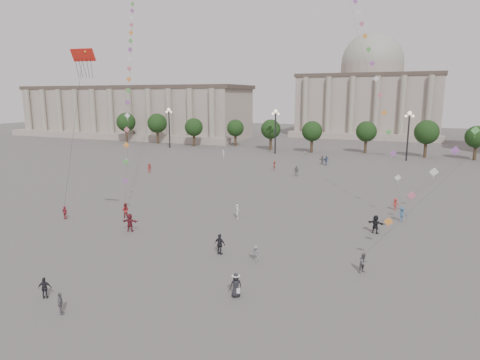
% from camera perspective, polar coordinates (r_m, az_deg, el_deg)
% --- Properties ---
extents(ground, '(360.00, 360.00, 0.00)m').
position_cam_1_polar(ground, '(36.53, -8.04, -11.20)').
color(ground, '#524F4D').
rests_on(ground, ground).
extents(hall_west, '(84.00, 26.22, 17.20)m').
position_cam_1_polar(hall_west, '(153.88, -14.20, 8.80)').
color(hall_west, gray).
rests_on(hall_west, ground).
extents(hall_central, '(48.30, 34.30, 35.50)m').
position_cam_1_polar(hall_central, '(159.03, 16.95, 10.82)').
color(hall_central, gray).
rests_on(hall_central, ground).
extents(tree_row, '(137.12, 5.12, 8.00)m').
position_cam_1_polar(tree_row, '(108.60, 13.67, 6.38)').
color(tree_row, '#35281A').
rests_on(tree_row, ground).
extents(lamp_post_far_west, '(2.00, 0.90, 10.65)m').
position_cam_1_polar(lamp_post_far_west, '(117.21, -9.44, 7.83)').
color(lamp_post_far_west, '#262628').
rests_on(lamp_post_far_west, ground).
extents(lamp_post_mid_west, '(2.00, 0.90, 10.65)m').
position_cam_1_polar(lamp_post_mid_west, '(104.29, 4.75, 7.55)').
color(lamp_post_mid_west, '#262628').
rests_on(lamp_post_mid_west, ground).
extents(lamp_post_mid_east, '(2.00, 0.90, 10.65)m').
position_cam_1_polar(lamp_post_mid_east, '(99.07, 21.57, 6.63)').
color(lamp_post_mid_east, '#262628').
rests_on(lamp_post_mid_east, ground).
extents(person_crowd_0, '(1.18, 1.01, 1.90)m').
position_cam_1_polar(person_crowd_0, '(88.50, 11.42, 2.56)').
color(person_crowd_0, '#364E79').
rests_on(person_crowd_0, ground).
extents(person_crowd_1, '(1.13, 1.07, 1.83)m').
position_cam_1_polar(person_crowd_1, '(90.56, -14.90, 2.58)').
color(person_crowd_1, white).
rests_on(person_crowd_1, ground).
extents(person_crowd_2, '(0.97, 1.28, 1.76)m').
position_cam_1_polar(person_crowd_2, '(79.73, -11.96, 1.56)').
color(person_crowd_2, maroon).
rests_on(person_crowd_2, ground).
extents(person_crowd_3, '(1.85, 0.93, 1.91)m').
position_cam_1_polar(person_crowd_3, '(45.99, 17.62, -5.64)').
color(person_crowd_3, black).
rests_on(person_crowd_3, ground).
extents(person_crowd_4, '(1.26, 1.31, 1.49)m').
position_cam_1_polar(person_crowd_4, '(97.87, 8.61, 3.34)').
color(person_crowd_4, beige).
rests_on(person_crowd_4, ground).
extents(person_crowd_6, '(1.05, 0.74, 1.48)m').
position_cam_1_polar(person_crowd_6, '(36.65, 2.08, -9.78)').
color(person_crowd_6, slate).
rests_on(person_crowd_6, ground).
extents(person_crowd_8, '(1.06, 0.75, 1.49)m').
position_cam_1_polar(person_crowd_8, '(55.93, 19.99, -3.06)').
color(person_crowd_8, maroon).
rests_on(person_crowd_8, ground).
extents(person_crowd_10, '(0.75, 0.84, 1.94)m').
position_cam_1_polar(person_crowd_10, '(95.81, -2.21, 3.43)').
color(person_crowd_10, silver).
rests_on(person_crowd_10, ground).
extents(person_crowd_12, '(1.69, 1.04, 1.74)m').
position_cam_1_polar(person_crowd_12, '(89.48, 10.93, 2.62)').
color(person_crowd_12, slate).
rests_on(person_crowd_12, ground).
extents(person_crowd_13, '(0.63, 0.73, 1.68)m').
position_cam_1_polar(person_crowd_13, '(49.05, -0.34, -4.20)').
color(person_crowd_13, silver).
rests_on(person_crowd_13, ground).
extents(person_crowd_16, '(1.14, 0.91, 1.81)m').
position_cam_1_polar(person_crowd_16, '(75.67, 7.53, 1.22)').
color(person_crowd_16, slate).
rests_on(person_crowd_16, ground).
extents(person_crowd_17, '(1.06, 1.23, 1.65)m').
position_cam_1_polar(person_crowd_17, '(81.35, 4.63, 1.92)').
color(person_crowd_17, maroon).
rests_on(person_crowd_17, ground).
extents(tourist_0, '(0.95, 0.52, 1.54)m').
position_cam_1_polar(tourist_0, '(52.74, -22.31, -4.04)').
color(tourist_0, maroon).
rests_on(tourist_0, ground).
extents(tourist_1, '(1.16, 0.61, 1.88)m').
position_cam_1_polar(tourist_1, '(38.23, -2.70, -8.56)').
color(tourist_1, black).
rests_on(tourist_1, ground).
extents(tourist_2, '(1.84, 0.99, 1.89)m').
position_cam_1_polar(tourist_2, '(45.93, -14.47, -5.50)').
color(tourist_2, maroon).
rests_on(tourist_2, ground).
extents(tourist_3, '(0.88, 0.89, 1.51)m').
position_cam_1_polar(tourist_3, '(30.76, -22.83, -14.92)').
color(tourist_3, slate).
rests_on(tourist_3, ground).
extents(tourist_4, '(0.97, 0.77, 1.53)m').
position_cam_1_polar(tourist_4, '(33.37, -24.59, -12.96)').
color(tourist_4, black).
rests_on(tourist_4, ground).
extents(kite_flyer_0, '(1.06, 0.97, 1.78)m').
position_cam_1_polar(kite_flyer_0, '(51.00, -15.04, -3.94)').
color(kite_flyer_0, maroon).
rests_on(kite_flyer_0, ground).
extents(kite_flyer_1, '(1.24, 0.95, 1.69)m').
position_cam_1_polar(kite_flyer_1, '(51.16, 20.77, -4.29)').
color(kite_flyer_1, '#385F7F').
rests_on(kite_flyer_1, ground).
extents(kite_flyer_2, '(0.97, 0.99, 1.61)m').
position_cam_1_polar(kite_flyer_2, '(35.92, 16.15, -10.57)').
color(kite_flyer_2, '#58575C').
rests_on(kite_flyer_2, ground).
extents(hat_person, '(0.99, 0.94, 1.71)m').
position_cam_1_polar(hat_person, '(30.66, -0.55, -13.80)').
color(hat_person, black).
rests_on(hat_person, ground).
extents(dragon_kite, '(6.00, 3.39, 19.38)m').
position_cam_1_polar(dragon_kite, '(40.23, -20.15, 14.17)').
color(dragon_kite, red).
rests_on(dragon_kite, ground).
extents(kite_train_west, '(24.13, 36.42, 59.15)m').
position_cam_1_polar(kite_train_west, '(73.09, -14.31, 17.98)').
color(kite_train_west, '#3F3F3F').
rests_on(kite_train_west, ground).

